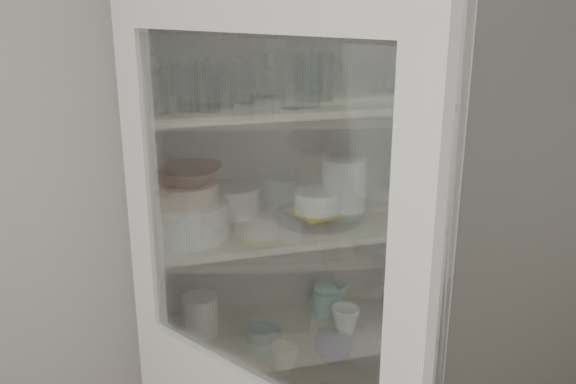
{
  "coord_description": "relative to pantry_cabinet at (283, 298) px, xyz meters",
  "views": [
    {
      "loc": [
        -0.33,
        -0.57,
        1.96
      ],
      "look_at": [
        0.2,
        1.27,
        1.36
      ],
      "focal_mm": 38.0,
      "sensor_mm": 36.0,
      "label": 1
    }
  ],
  "objects": [
    {
      "name": "wall_back",
      "position": [
        -0.2,
        0.16,
        0.36
      ],
      "size": [
        3.6,
        0.02,
        2.6
      ],
      "primitive_type": "cube",
      "color": "#ADAAA1",
      "rests_on": "ground"
    },
    {
      "name": "pantry_cabinet",
      "position": [
        0.0,
        0.0,
        0.0
      ],
      "size": [
        1.0,
        0.45,
        2.1
      ],
      "color": "silver",
      "rests_on": "floor"
    },
    {
      "name": "tumbler_0",
      "position": [
        -0.41,
        -0.18,
        0.79
      ],
      "size": [
        0.07,
        0.07,
        0.13
      ],
      "primitive_type": "cylinder",
      "rotation": [
        0.0,
        0.0,
        -0.17
      ],
      "color": "silver",
      "rests_on": "shelf_glass"
    },
    {
      "name": "tumbler_1",
      "position": [
        -0.27,
        -0.19,
        0.79
      ],
      "size": [
        0.07,
        0.07,
        0.14
      ],
      "primitive_type": "cylinder",
      "rotation": [
        0.0,
        0.0,
        0.07
      ],
      "color": "silver",
      "rests_on": "shelf_glass"
    },
    {
      "name": "tumbler_2",
      "position": [
        -0.24,
        -0.19,
        0.8
      ],
      "size": [
        0.08,
        0.08,
        0.15
      ],
      "primitive_type": "cylinder",
      "rotation": [
        0.0,
        0.0,
        0.09
      ],
      "color": "silver",
      "rests_on": "shelf_glass"
    },
    {
      "name": "tumbler_3",
      "position": [
        -0.02,
        -0.2,
        0.79
      ],
      "size": [
        0.09,
        0.09,
        0.14
      ],
      "primitive_type": "cylinder",
      "rotation": [
        0.0,
        0.0,
        -0.35
      ],
      "color": "silver",
      "rests_on": "shelf_glass"
    },
    {
      "name": "tumbler_4",
      "position": [
        0.02,
        -0.19,
        0.8
      ],
      "size": [
        0.08,
        0.08,
        0.15
      ],
      "primitive_type": "cylinder",
      "rotation": [
        0.0,
        0.0,
        -0.08
      ],
      "color": "silver",
      "rests_on": "shelf_glass"
    },
    {
      "name": "tumbler_5",
      "position": [
        0.41,
        -0.2,
        0.79
      ],
      "size": [
        0.1,
        0.1,
        0.15
      ],
      "primitive_type": "cylinder",
      "rotation": [
        0.0,
        0.0,
        0.36
      ],
      "color": "silver",
      "rests_on": "shelf_glass"
    },
    {
      "name": "tumbler_6",
      "position": [
        0.38,
        -0.22,
        0.79
      ],
      "size": [
        0.09,
        0.09,
        0.14
      ],
      "primitive_type": "cylinder",
      "rotation": [
        0.0,
        0.0,
        -0.27
      ],
      "color": "silver",
      "rests_on": "shelf_glass"
    },
    {
      "name": "tumbler_7",
      "position": [
        -0.31,
        -0.07,
        0.78
      ],
      "size": [
        0.07,
        0.07,
        0.13
      ],
      "primitive_type": "cylinder",
      "rotation": [
        0.0,
        0.0,
        0.09
      ],
      "color": "silver",
      "rests_on": "shelf_glass"
    },
    {
      "name": "tumbler_8",
      "position": [
        -0.14,
        -0.07,
        0.79
      ],
      "size": [
        0.08,
        0.08,
        0.13
      ],
      "primitive_type": "cylinder",
      "rotation": [
        0.0,
        0.0,
        -0.24
      ],
      "color": "silver",
      "rests_on": "shelf_glass"
    },
    {
      "name": "tumbler_9",
      "position": [
        -0.24,
        -0.09,
        0.78
      ],
      "size": [
        0.08,
        0.08,
        0.13
      ],
      "primitive_type": "cylinder",
      "rotation": [
        0.0,
        0.0,
        -0.4
      ],
      "color": "silver",
      "rests_on": "shelf_glass"
    },
    {
      "name": "tumbler_10",
      "position": [
        0.1,
        -0.09,
        0.8
      ],
      "size": [
        0.08,
        0.08,
        0.15
      ],
      "primitive_type": "cylinder",
      "rotation": [
        0.0,
        0.0,
        0.05
      ],
      "color": "silver",
      "rests_on": "shelf_glass"
    },
    {
      "name": "tumbler_11",
      "position": [
        0.07,
        -0.09,
        0.8
      ],
      "size": [
        0.09,
        0.09,
        0.15
      ],
      "primitive_type": "cylinder",
      "rotation": [
        0.0,
        0.0,
        0.23
      ],
      "color": "silver",
      "rests_on": "shelf_glass"
    },
    {
      "name": "goblet_0",
      "position": [
        -0.41,
        0.05,
        0.8
      ],
      "size": [
        0.07,
        0.07,
        0.16
      ],
      "primitive_type": null,
      "color": "silver",
      "rests_on": "shelf_glass"
    },
    {
      "name": "goblet_1",
      "position": [
        -0.07,
        0.04,
        0.8
      ],
      "size": [
        0.07,
        0.07,
        0.16
      ],
      "primitive_type": null,
      "color": "silver",
      "rests_on": "shelf_glass"
    },
    {
      "name": "goblet_2",
      "position": [
        -0.02,
        0.01,
        0.8
      ],
      "size": [
        0.07,
        0.07,
        0.17
      ],
      "primitive_type": null,
      "color": "silver",
      "rests_on": "shelf_glass"
    },
    {
      "name": "goblet_3",
      "position": [
        0.41,
        0.0,
        0.8
      ],
      "size": [
        0.07,
        0.07,
        0.16
      ],
      "primitive_type": null,
      "color": "silver",
      "rests_on": "shelf_glass"
    },
    {
      "name": "plate_stack_front",
      "position": [
        -0.34,
        -0.12,
        0.38
      ],
      "size": [
        0.25,
        0.25,
        0.11
      ],
      "primitive_type": "cylinder",
      "color": "white",
      "rests_on": "shelf_plates"
    },
    {
      "name": "plate_stack_back",
      "position": [
        -0.16,
        0.05,
        0.37
      ],
      "size": [
        0.19,
        0.19,
        0.1
      ],
      "primitive_type": "cylinder",
      "color": "white",
      "rests_on": "shelf_plates"
    },
    {
      "name": "cream_bowl",
      "position": [
        -0.34,
        -0.12,
        0.46
      ],
      "size": [
        0.22,
        0.22,
        0.06
      ],
      "primitive_type": "cylinder",
      "rotation": [
        0.0,
        0.0,
        0.13
      ],
      "color": "beige",
      "rests_on": "plate_stack_front"
    },
    {
      "name": "terracotta_bowl",
      "position": [
        -0.34,
        -0.12,
        0.52
      ],
      "size": [
        0.27,
        0.27,
        0.05
      ],
      "primitive_type": "imported",
      "rotation": [
        0.0,
        0.0,
        -0.33
      ],
      "color": "brown",
      "rests_on": "cream_bowl"
    },
    {
      "name": "glass_platter",
      "position": [
        0.1,
        -0.08,
        0.33
      ],
      "size": [
        0.36,
        0.36,
        0.02
      ],
      "primitive_type": "cylinder",
      "rotation": [
        0.0,
        0.0,
        0.23
      ],
      "color": "silver",
      "rests_on": "shelf_plates"
    },
    {
      "name": "yellow_trivet",
      "position": [
        0.1,
        -0.08,
        0.34
      ],
      "size": [
        0.19,
        0.19,
        0.01
      ],
      "primitive_type": "cube",
      "rotation": [
        0.0,
        0.0,
        0.28
      ],
      "color": "#EBAF14",
      "rests_on": "glass_platter"
    },
    {
      "name": "white_ramekin",
      "position": [
        0.1,
        -0.08,
        0.38
      ],
      "size": [
        0.2,
        0.2,
        0.07
      ],
      "primitive_type": "cylinder",
      "rotation": [
        0.0,
        0.0,
        0.29
      ],
      "color": "white",
      "rests_on": "yellow_trivet"
    },
    {
      "name": "grey_bowl_stack",
      "position": [
        0.2,
        -0.06,
        0.42
      ],
      "size": [
        0.15,
        0.15,
        0.2
      ],
      "primitive_type": "cylinder",
      "color": "#B6BFBF",
      "rests_on": "shelf_plates"
    },
    {
      "name": "mug_blue",
      "position": [
        0.41,
        -0.1,
        -0.03
      ],
      "size": [
        0.15,
        0.15,
        0.1
      ],
      "primitive_type": "imported",
      "rotation": [
        0.0,
        0.0,
        0.27
      ],
      "color": "#11109B",
      "rests_on": "shelf_mugs"
    },
    {
      "name": "mug_teal",
      "position": [
        0.19,
        0.01,
        -0.03
      ],
      "size": [
        0.15,
        0.15,
        0.11
      ],
      "primitive_type": "imported",
      "rotation": [
        0.0,
        0.0,
        -0.35
      ],
      "color": "teal",
      "rests_on": "shelf_mugs"
    },
    {
      "name": "mug_white",
      "position": [
        0.18,
        -0.15,
        -0.03
      ],
      "size": [
        0.13,
        0.13,
        0.09
      ],
      "primitive_type": "imported",
      "rotation": [
        0.0,
        0.0,
        0.35
      ],
      "color": "white",
      "rests_on": "shelf_mugs"
    },
    {
      "name": "teal_jar",
      "position": [
        0.16,
        -0.02,
        -0.03
      ],
      "size": [
        0.09,
        0.09,
        0.11
      ],
      "color": "teal",
      "rests_on": "shelf_mugs"
    },
    {
      "name": "measuring_cups",
      "position": [
        -0.11,
        -0.12,
        -0.06
      ],
      "size": [
        0.1,
        0.1,
        0.04
      ],
      "primitive_type": "cylinder",
      "color": "silver",
      "rests_on": "shelf_mugs"
    },
    {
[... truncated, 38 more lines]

